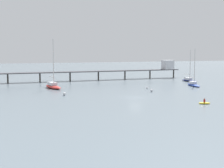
% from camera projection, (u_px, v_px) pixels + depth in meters
% --- Properties ---
extents(ground_plane, '(400.00, 400.00, 0.00)m').
position_uv_depth(ground_plane, '(135.00, 98.00, 72.13)').
color(ground_plane, slate).
extents(pier, '(71.84, 5.36, 6.53)m').
position_uv_depth(pier, '(115.00, 69.00, 116.25)').
color(pier, '#4C4C51').
rests_on(pier, ground_plane).
extents(sailboat_red, '(4.15, 9.53, 13.25)m').
position_uv_depth(sailboat_red, '(53.00, 86.00, 89.31)').
color(sailboat_red, red).
rests_on(sailboat_red, ground_plane).
extents(sailboat_blue, '(3.85, 8.31, 10.72)m').
position_uv_depth(sailboat_blue, '(193.00, 84.00, 95.11)').
color(sailboat_blue, '#2D4CB7').
rests_on(sailboat_blue, ground_plane).
extents(sailboat_navy, '(2.36, 7.70, 10.33)m').
position_uv_depth(sailboat_navy, '(189.00, 80.00, 108.88)').
color(sailboat_navy, navy).
rests_on(sailboat_navy, ground_plane).
extents(dinghy_yellow, '(2.45, 1.82, 1.14)m').
position_uv_depth(dinghy_yellow, '(204.00, 103.00, 63.54)').
color(dinghy_yellow, yellow).
rests_on(dinghy_yellow, ground_plane).
extents(mooring_buoy_outer, '(0.70, 0.70, 0.70)m').
position_uv_depth(mooring_buoy_outer, '(152.00, 90.00, 81.83)').
color(mooring_buoy_outer, silver).
rests_on(mooring_buoy_outer, ground_plane).
extents(mooring_buoy_near, '(0.76, 0.76, 0.76)m').
position_uv_depth(mooring_buoy_near, '(64.00, 94.00, 75.26)').
color(mooring_buoy_near, silver).
rests_on(mooring_buoy_near, ground_plane).
extents(mooring_buoy_far, '(0.53, 0.53, 0.53)m').
position_uv_depth(mooring_buoy_far, '(147.00, 88.00, 88.09)').
color(mooring_buoy_far, silver).
rests_on(mooring_buoy_far, ground_plane).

